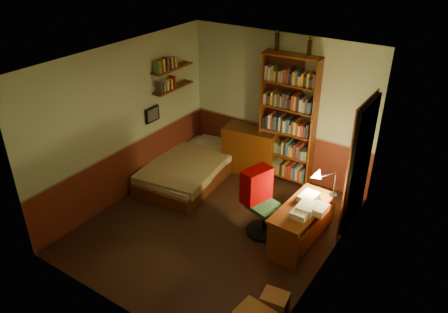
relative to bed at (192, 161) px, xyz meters
The scene contains 23 objects.
floor 1.57m from the bed, 39.18° to the right, with size 3.50×4.00×0.02m, color black.
ceiling 2.76m from the bed, 39.18° to the right, with size 3.50×4.00×0.02m, color silver.
wall_back 1.86m from the bed, 41.15° to the left, with size 3.50×0.02×2.60m, color #A0B48F.
wall_left 1.50m from the bed, 120.44° to the right, with size 0.02×4.00×2.60m, color #A0B48F.
wall_right 3.26m from the bed, 18.20° to the right, with size 0.02×4.00×2.60m, color #A0B48F.
wall_front 3.36m from the bed, 68.23° to the right, with size 3.50×0.02×2.60m, color #A0B48F.
doorway 3.01m from the bed, ahead, with size 0.06×0.90×2.00m, color black.
door_trim 2.97m from the bed, ahead, with size 0.02×0.98×2.08m, color #451F0D.
bed is the anchor object (origin of this frame).
dresser 1.11m from the bed, 45.91° to the left, with size 0.97×0.49×0.87m, color #56270D.
mini_stereo 1.57m from the bed, 39.63° to the left, with size 0.27×0.21×0.14m, color #B2B2B7.
bookshelf 1.89m from the bed, 31.39° to the left, with size 0.99×0.31×2.31m, color #56270D.
bottle_left 2.59m from the bed, 42.07° to the left, with size 0.07×0.07×0.27m, color black.
bottle_right 2.86m from the bed, 30.67° to the left, with size 0.06×0.06×0.23m, color black.
desk 2.55m from the bed, 14.46° to the right, with size 0.50×1.20×0.64m, color #56270D.
paper_stack 2.82m from the bed, 13.38° to the right, with size 0.19×0.26×0.11m, color silver.
desk_lamp 2.79m from the bed, ahead, with size 0.18×0.18×0.59m, color black.
office_chair 2.05m from the bed, 20.52° to the right, with size 0.45×0.40×0.90m, color #234F34.
red_jacket 2.16m from the bed, 27.48° to the right, with size 0.25×0.45×0.54m, color #B20200.
wall_shelf_lower 1.37m from the bed, 163.89° to the left, with size 0.20×0.90×0.03m, color #56270D.
wall_shelf_upper 1.70m from the bed, 163.89° to the left, with size 0.20×0.90×0.03m, color #56270D.
framed_picture 1.14m from the bed, 145.08° to the right, with size 0.04×0.32×0.26m, color black.
cardboard_box_b 3.38m from the bed, 35.32° to the right, with size 0.32×0.26×0.22m, color #9E6C3C.
Camera 1 is at (3.16, -4.49, 4.19)m, focal length 35.00 mm.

